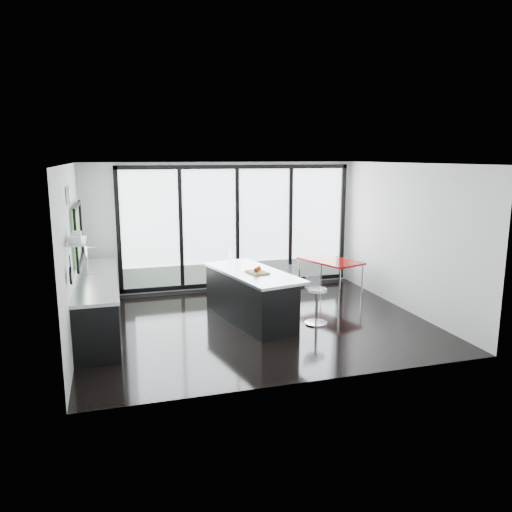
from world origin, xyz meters
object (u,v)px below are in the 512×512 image
object	(u,v)px
bar_stool_far	(289,291)
bar_stool_near	(317,306)
red_table	(330,276)
island	(250,296)

from	to	relation	value
bar_stool_far	bar_stool_near	bearing A→B (deg)	-68.69
bar_stool_near	red_table	world-z (taller)	red_table
island	red_table	size ratio (longest dim) A/B	1.75
island	red_table	xyz separation A→B (m)	(2.19, 1.34, -0.10)
bar_stool_near	bar_stool_far	world-z (taller)	bar_stool_near
island	bar_stool_near	bearing A→B (deg)	-25.45
island	bar_stool_near	distance (m)	1.20
bar_stool_far	red_table	size ratio (longest dim) A/B	0.46
island	bar_stool_far	distance (m)	1.16
island	red_table	distance (m)	2.57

